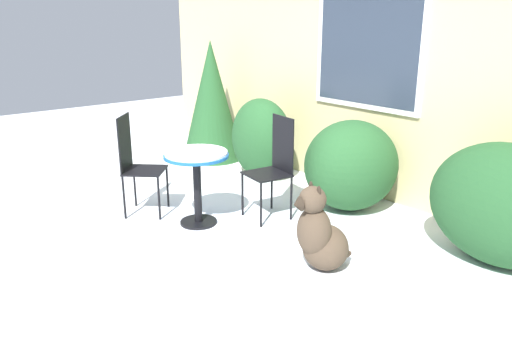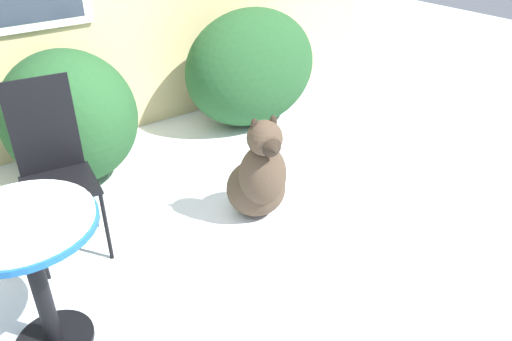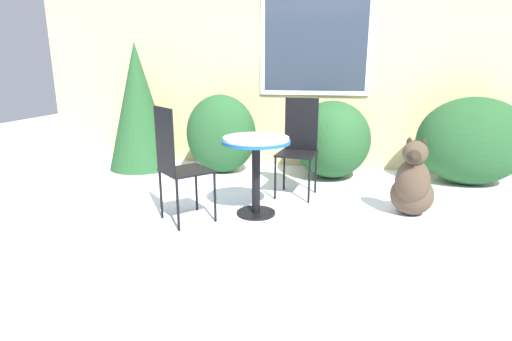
{
  "view_description": "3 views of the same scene",
  "coord_description": "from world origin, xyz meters",
  "px_view_note": "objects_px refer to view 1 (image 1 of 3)",
  "views": [
    {
      "loc": [
        3.82,
        -2.53,
        2.08
      ],
      "look_at": [
        0.0,
        0.6,
        0.55
      ],
      "focal_mm": 35.0,
      "sensor_mm": 36.0,
      "label": 1
    },
    {
      "loc": [
        -0.55,
        -1.95,
        2.05
      ],
      "look_at": [
        1.2,
        0.38,
        0.34
      ],
      "focal_mm": 35.0,
      "sensor_mm": 36.0,
      "label": 2
    },
    {
      "loc": [
        0.4,
        -3.6,
        1.43
      ],
      "look_at": [
        -0.31,
        0.07,
        0.45
      ],
      "focal_mm": 28.0,
      "sensor_mm": 36.0,
      "label": 3
    }
  ],
  "objects_px": {
    "patio_table": "(197,167)",
    "dog": "(320,237)",
    "patio_chair_near_table": "(274,164)",
    "patio_chair_far_side": "(136,161)"
  },
  "relations": [
    {
      "from": "patio_table",
      "to": "dog",
      "type": "relative_size",
      "value": 0.99
    },
    {
      "from": "patio_chair_near_table",
      "to": "patio_chair_far_side",
      "type": "height_order",
      "value": "same"
    },
    {
      "from": "patio_chair_near_table",
      "to": "patio_table",
      "type": "bearing_deg",
      "value": -106.89
    },
    {
      "from": "patio_chair_near_table",
      "to": "dog",
      "type": "height_order",
      "value": "patio_chair_near_table"
    },
    {
      "from": "patio_chair_far_side",
      "to": "patio_chair_near_table",
      "type": "bearing_deg",
      "value": -89.66
    },
    {
      "from": "patio_chair_far_side",
      "to": "patio_table",
      "type": "bearing_deg",
      "value": -109.68
    },
    {
      "from": "patio_chair_far_side",
      "to": "dog",
      "type": "xyz_separation_m",
      "value": [
        2.17,
        0.59,
        -0.28
      ]
    },
    {
      "from": "patio_table",
      "to": "patio_chair_far_side",
      "type": "distance_m",
      "value": 0.75
    },
    {
      "from": "patio_table",
      "to": "patio_chair_far_side",
      "type": "xyz_separation_m",
      "value": [
        -0.67,
        -0.34,
        -0.02
      ]
    },
    {
      "from": "patio_chair_near_table",
      "to": "patio_chair_far_side",
      "type": "distance_m",
      "value": 1.48
    }
  ]
}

